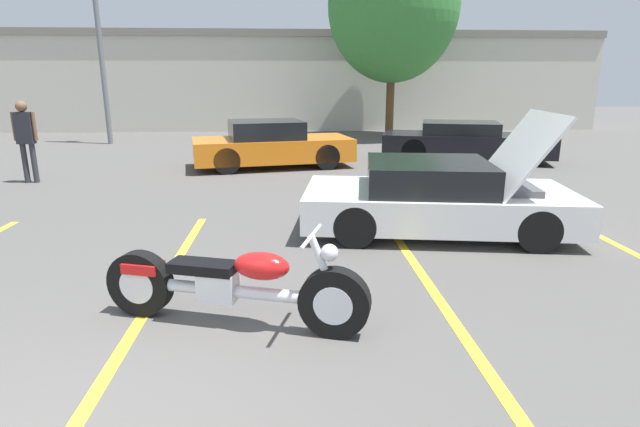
# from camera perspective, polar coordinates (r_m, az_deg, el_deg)

# --- Properties ---
(parking_stripe_middle) EXTENTS (0.12, 5.74, 0.01)m
(parking_stripe_middle) POSITION_cam_1_polar(r_m,az_deg,el_deg) (6.03, -17.76, -7.99)
(parking_stripe_middle) COLOR yellow
(parking_stripe_middle) RESTS_ON ground
(parking_stripe_back) EXTENTS (0.12, 5.74, 0.01)m
(parking_stripe_back) POSITION_cam_1_polar(r_m,az_deg,el_deg) (6.05, 12.02, -7.50)
(parking_stripe_back) COLOR yellow
(parking_stripe_back) RESTS_ON ground
(far_building) EXTENTS (32.00, 4.20, 4.40)m
(far_building) POSITION_cam_1_polar(r_m,az_deg,el_deg) (25.01, -7.62, 15.07)
(far_building) COLOR beige
(far_building) RESTS_ON ground
(light_pole) EXTENTS (1.21, 0.28, 8.30)m
(light_pole) POSITION_cam_1_polar(r_m,az_deg,el_deg) (20.04, -23.97, 20.30)
(light_pole) COLOR slate
(light_pole) RESTS_ON ground
(tree_background) EXTENTS (5.00, 5.00, 7.89)m
(tree_background) POSITION_cam_1_polar(r_m,az_deg,el_deg) (20.72, 8.39, 22.48)
(tree_background) COLOR brown
(tree_background) RESTS_ON ground
(motorcycle) EXTENTS (2.57, 1.01, 0.97)m
(motorcycle) POSITION_cam_1_polar(r_m,az_deg,el_deg) (4.85, -9.97, -8.12)
(motorcycle) COLOR black
(motorcycle) RESTS_ON ground
(show_car_hood_open) EXTENTS (4.25, 2.48, 1.84)m
(show_car_hood_open) POSITION_cam_1_polar(r_m,az_deg,el_deg) (7.86, 13.38, 1.78)
(show_car_hood_open) COLOR white
(show_car_hood_open) RESTS_ON ground
(parked_car_left_row) EXTENTS (4.44, 2.60, 1.24)m
(parked_car_left_row) POSITION_cam_1_polar(r_m,az_deg,el_deg) (13.56, -5.60, 7.79)
(parked_car_left_row) COLOR orange
(parked_car_left_row) RESTS_ON ground
(parked_car_right_row) EXTENTS (4.98, 2.93, 1.11)m
(parked_car_right_row) POSITION_cam_1_polar(r_m,az_deg,el_deg) (15.14, 16.22, 7.90)
(parked_car_right_row) COLOR black
(parked_car_right_row) RESTS_ON ground
(spectator_near_motorcycle) EXTENTS (0.52, 0.24, 1.83)m
(spectator_near_motorcycle) POSITION_cam_1_polar(r_m,az_deg,el_deg) (13.11, -30.62, 7.81)
(spectator_near_motorcycle) COLOR #333338
(spectator_near_motorcycle) RESTS_ON ground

